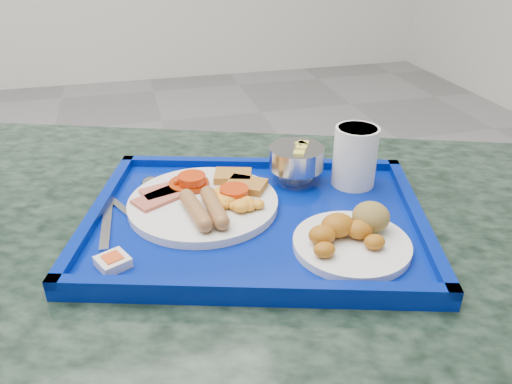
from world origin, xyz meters
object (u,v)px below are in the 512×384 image
table (232,343)px  tray (256,220)px  bread_plate (353,235)px  fruit_bowl (297,159)px  main_plate (207,200)px  juice_cup (355,154)px

table → tray: 0.21m
table → bread_plate: size_ratio=9.25×
tray → fruit_bowl: fruit_bowl is taller
main_plate → fruit_bowl: bearing=17.3°
tray → main_plate: (-0.06, 0.04, 0.02)m
main_plate → bread_plate: size_ratio=1.45×
main_plate → juice_cup: juice_cup is taller
table → main_plate: bearing=103.1°
table → fruit_bowl: 0.31m
fruit_bowl → bread_plate: bearing=-86.5°
table → juice_cup: (0.22, 0.09, 0.26)m
main_plate → juice_cup: bearing=3.6°
bread_plate → fruit_bowl: fruit_bowl is taller
fruit_bowl → juice_cup: 0.09m
tray → bread_plate: 0.15m
fruit_bowl → main_plate: bearing=-162.7°
tray → juice_cup: size_ratio=5.79×
tray → bread_plate: bearing=-44.7°
main_plate → bread_plate: bread_plate is taller
main_plate → bread_plate: bearing=-41.4°
fruit_bowl → juice_cup: juice_cup is taller
juice_cup → main_plate: bearing=-176.4°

